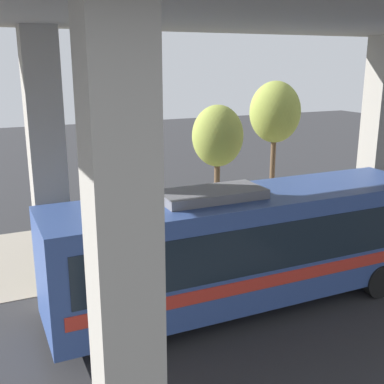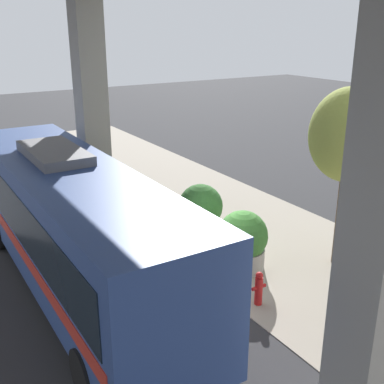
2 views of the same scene
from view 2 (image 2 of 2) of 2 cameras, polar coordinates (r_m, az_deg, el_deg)
name	(u,v)px [view 2 (image 2 of 2)]	position (r m, az deg, el deg)	size (l,w,h in m)	color
ground_plane	(196,275)	(13.31, 0.43, -9.84)	(80.00, 80.00, 0.00)	#2D2D30
sidewalk_strip	(279,249)	(14.94, 10.27, -6.68)	(6.00, 40.00, 0.02)	gray
bus	(73,220)	(12.25, -13.96, -3.26)	(2.62, 10.87, 3.50)	#334C8C
fire_hydrant	(259,288)	(11.94, 7.91, -11.24)	(0.40, 0.19, 0.89)	#B21919
planter_front	(200,211)	(15.18, 1.01, -2.30)	(1.41, 1.41, 1.77)	#9E998E
planter_middle	(242,242)	(13.37, 5.96, -5.87)	(1.40, 1.40, 1.70)	#9E998E
planter_back	(142,196)	(17.11, -5.96, -0.50)	(1.07, 1.07, 1.42)	#9E998E
street_tree_near	(349,136)	(13.30, 18.10, 6.29)	(2.10, 2.10, 4.99)	brown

